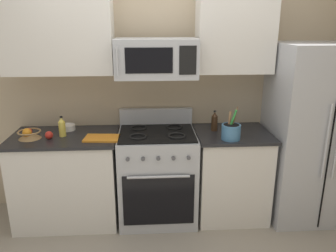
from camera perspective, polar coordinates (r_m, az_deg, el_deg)
name	(u,v)px	position (r m, az deg, el deg)	size (l,w,h in m)	color
wall_back	(155,87)	(3.59, -2.14, 6.62)	(8.00, 0.10, 2.60)	tan
counter_left	(68,178)	(3.57, -16.62, -8.49)	(1.03, 0.66, 0.91)	silver
range_oven	(157,174)	(3.47, -1.81, -8.17)	(0.76, 0.70, 1.09)	#B2B5BA
counter_right	(231,174)	(3.58, 10.55, -7.96)	(0.74, 0.66, 0.91)	silver
refrigerator	(311,133)	(3.68, 23.06, -1.14)	(0.81, 0.77, 1.78)	#B2B5BA
microwave	(156,58)	(3.18, -2.03, 11.42)	(0.75, 0.44, 0.36)	#B2B5BA
upper_cabinets_left	(58,32)	(3.41, -18.14, 14.84)	(1.02, 0.34, 0.77)	silver
upper_cabinets_right	(235,32)	(3.42, 11.25, 15.35)	(0.73, 0.34, 0.77)	silver
utensil_crock	(231,131)	(3.19, 10.61, -0.87)	(0.18, 0.18, 0.31)	teal
fruit_basket	(29,134)	(3.42, -22.45, -1.26)	(0.21, 0.21, 0.11)	#9E7A4C
apple_loose	(49,135)	(3.35, -19.50, -1.46)	(0.07, 0.07, 0.07)	red
cutting_board	(102,138)	(3.22, -11.09, -2.02)	(0.33, 0.21, 0.02)	orange
bottle_oil	(62,127)	(3.37, -17.49, -0.18)	(0.06, 0.06, 0.20)	gold
bottle_soy	(214,122)	(3.41, 7.87, 0.75)	(0.06, 0.06, 0.21)	#382314
prep_bowl	(68,127)	(3.56, -16.62, -0.18)	(0.15, 0.15, 0.06)	white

